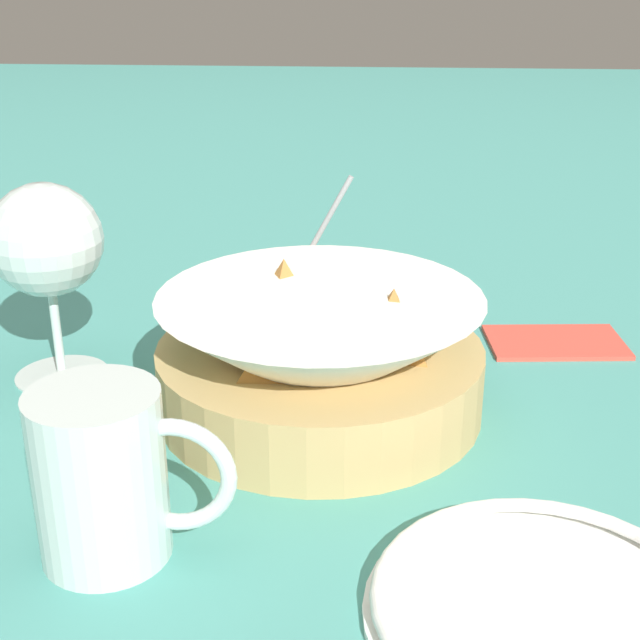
# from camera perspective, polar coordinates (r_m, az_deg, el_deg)

# --- Properties ---
(ground_plane) EXTENTS (4.00, 4.00, 0.00)m
(ground_plane) POSITION_cam_1_polar(r_m,az_deg,el_deg) (0.64, -1.41, -5.95)
(ground_plane) COLOR teal
(food_basket) EXTENTS (0.23, 0.23, 0.10)m
(food_basket) POSITION_cam_1_polar(r_m,az_deg,el_deg) (0.63, -0.02, -2.53)
(food_basket) COLOR tan
(food_basket) RESTS_ON ground_plane
(sauce_cup) EXTENTS (0.08, 0.07, 0.13)m
(sauce_cup) POSITION_cam_1_polar(r_m,az_deg,el_deg) (0.81, -1.22, 2.36)
(sauce_cup) COLOR #B7B7BC
(sauce_cup) RESTS_ON ground_plane
(wine_glass) EXTENTS (0.08, 0.08, 0.15)m
(wine_glass) POSITION_cam_1_polar(r_m,az_deg,el_deg) (0.68, -17.12, 4.54)
(wine_glass) COLOR silver
(wine_glass) RESTS_ON ground_plane
(beer_mug) EXTENTS (0.11, 0.07, 0.10)m
(beer_mug) POSITION_cam_1_polar(r_m,az_deg,el_deg) (0.50, -13.62, -10.01)
(beer_mug) COLOR silver
(beer_mug) RESTS_ON ground_plane
(side_plate) EXTENTS (0.18, 0.18, 0.01)m
(side_plate) POSITION_cam_1_polar(r_m,az_deg,el_deg) (0.47, 14.31, -17.48)
(side_plate) COLOR white
(side_plate) RESTS_ON ground_plane
(napkin) EXTENTS (0.12, 0.08, 0.01)m
(napkin) POSITION_cam_1_polar(r_m,az_deg,el_deg) (0.77, 14.85, -1.24)
(napkin) COLOR #DB4C3D
(napkin) RESTS_ON ground_plane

